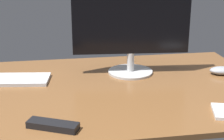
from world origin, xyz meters
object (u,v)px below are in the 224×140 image
(tv_remote, at_px, (53,125))
(monitor, at_px, (131,27))
(keyboard, at_px, (4,80))
(computer_mouse, at_px, (222,71))

(tv_remote, bearing_deg, monitor, 78.86)
(keyboard, bearing_deg, tv_remote, -57.74)
(tv_remote, bearing_deg, computer_mouse, 52.58)
(computer_mouse, relative_size, tv_remote, 0.67)
(monitor, xyz_separation_m, keyboard, (-0.55, -0.02, -0.20))
(monitor, distance_m, tv_remote, 0.62)
(monitor, relative_size, computer_mouse, 4.68)
(keyboard, xyz_separation_m, computer_mouse, (0.95, -0.07, 0.01))
(monitor, bearing_deg, tv_remote, -121.48)
(computer_mouse, bearing_deg, keyboard, -173.61)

